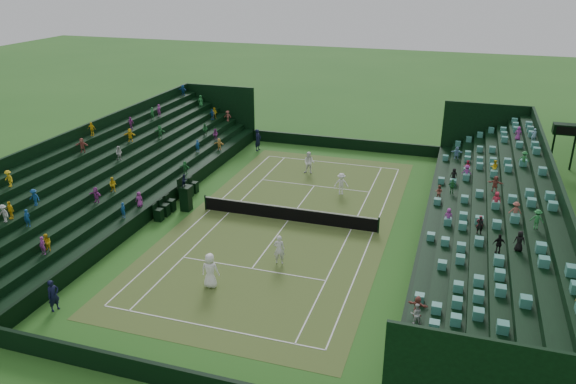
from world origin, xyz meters
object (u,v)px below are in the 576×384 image
tennis_net (288,213)px  umpire_chair (185,195)px  player_far_west (309,163)px  player_near_east (279,249)px  player_near_west (210,271)px  player_far_east (341,184)px

tennis_net → umpire_chair: bearing=-176.3°
player_far_west → player_near_east: bearing=-82.6°
umpire_chair → player_near_east: size_ratio=1.50×
player_near_west → player_near_east: size_ratio=1.10×
player_far_west → player_far_east: bearing=-47.6°
umpire_chair → tennis_net: bearing=3.7°
player_near_west → tennis_net: bearing=-105.8°
player_far_west → player_far_east: 4.78m
umpire_chair → player_near_east: umpire_chair is taller
player_far_east → player_near_west: bearing=-123.6°
tennis_net → player_far_east: player_far_east is taller
player_near_west → player_far_west: bearing=-97.9°
player_near_east → player_far_west: (-2.31, 14.24, 0.03)m
player_far_west → player_far_east: player_far_west is taller
tennis_net → player_near_west: bearing=-98.7°
player_far_west → umpire_chair: bearing=-124.0°
umpire_chair → player_far_east: bearing=32.6°
umpire_chair → player_near_west: bearing=-55.6°
umpire_chair → player_near_east: (8.20, -4.91, -0.24)m
umpire_chair → player_far_west: umpire_chair is taller
tennis_net → player_far_west: bearing=97.1°
tennis_net → umpire_chair: (-6.99, -0.45, 0.56)m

